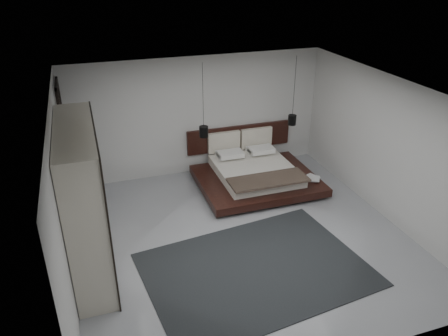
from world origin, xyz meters
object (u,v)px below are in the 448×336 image
object	(u,v)px
wardrobe	(85,201)
rug	(256,269)
bed	(254,173)
pendant_right	(292,120)
lattice_screen	(66,144)
pendant_left	(204,131)

from	to	relation	value
wardrobe	rug	xyz separation A→B (m)	(2.58, -1.02, -1.24)
bed	pendant_right	xyz separation A→B (m)	(1.08, 0.40, 1.03)
lattice_screen	pendant_right	world-z (taller)	pendant_right
lattice_screen	bed	size ratio (longest dim) A/B	0.99
pendant_left	wardrobe	distance (m)	3.48
bed	pendant_right	world-z (taller)	pendant_right
bed	wardrobe	xyz separation A→B (m)	(-3.71, -1.88, 0.97)
bed	rug	distance (m)	3.12
lattice_screen	pendant_left	size ratio (longest dim) A/B	1.58
lattice_screen	wardrobe	bearing A→B (deg)	-84.05
lattice_screen	rug	distance (m)	4.63
bed	rug	xyz separation A→B (m)	(-1.13, -2.90, -0.27)
lattice_screen	pendant_right	distance (m)	5.05
pendant_left	pendant_right	world-z (taller)	same
wardrobe	rug	distance (m)	3.04
pendant_right	rug	bearing A→B (deg)	-123.89
wardrobe	lattice_screen	bearing A→B (deg)	95.95
bed	rug	bearing A→B (deg)	-111.38
pendant_left	bed	bearing A→B (deg)	-20.30
lattice_screen	bed	world-z (taller)	lattice_screen
lattice_screen	wardrobe	xyz separation A→B (m)	(0.25, -2.41, -0.05)
bed	rug	size ratio (longest dim) A/B	0.72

